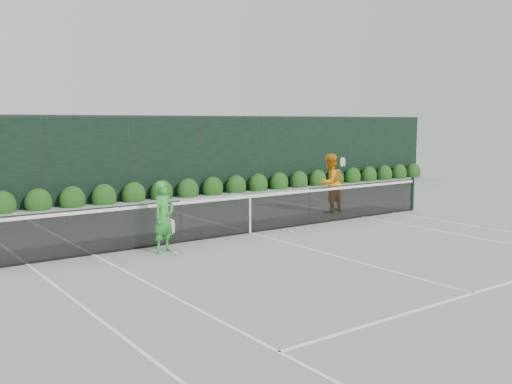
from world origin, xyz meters
TOP-DOWN VIEW (x-y plane):
  - ground at (0.00, 0.00)m, footprint 80.00×80.00m
  - tennis_net at (-0.02, 0.00)m, footprint 12.90×0.10m
  - player_woman at (-2.75, -0.64)m, footprint 0.68×0.56m
  - player_man at (3.96, 1.26)m, footprint 1.00×0.82m
  - court_lines at (0.00, 0.00)m, footprint 11.03×23.83m
  - windscreen_fence at (0.00, -2.71)m, footprint 32.00×21.07m
  - hedge_row at (-0.00, 7.15)m, footprint 31.66×0.65m
  - tennis_balls at (0.30, -0.28)m, footprint 5.09×1.82m

SIDE VIEW (x-z plane):
  - ground at x=0.00m, z-range 0.00..0.00m
  - court_lines at x=0.00m, z-range 0.00..0.01m
  - tennis_balls at x=0.30m, z-range 0.00..0.07m
  - hedge_row at x=0.00m, z-range -0.23..0.70m
  - tennis_net at x=-0.02m, z-range 0.00..1.07m
  - player_woman at x=-2.75m, z-range 0.00..1.55m
  - player_man at x=3.96m, z-range 0.00..1.84m
  - windscreen_fence at x=0.00m, z-range -0.02..3.04m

